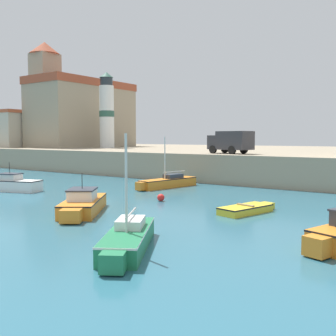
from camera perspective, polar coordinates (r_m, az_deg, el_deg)
quay_seawall at (r=55.11m, az=16.34°, el=1.20°), size 120.00×40.00×2.75m
motorboat_white_0 at (r=34.39m, az=-21.88°, el=-2.17°), size 5.57×2.93×2.35m
motorboat_orange_1 at (r=23.25m, az=-12.29°, el=-5.11°), size 4.59×5.68×2.33m
dinghy_yellow_2 at (r=23.23m, az=11.38°, el=-5.82°), size 2.24×4.19×0.52m
sailboat_green_4 at (r=15.58m, az=-5.83°, el=-10.07°), size 3.86×5.48×4.51m
sailboat_orange_6 at (r=34.12m, az=-0.03°, el=-2.06°), size 2.38×6.50×4.40m
mooring_buoy at (r=26.89m, az=-1.04°, el=-4.31°), size 0.50×0.50×0.50m
church at (r=68.17m, az=-13.04°, el=8.13°), size 13.12×17.72×17.61m
lighthouse at (r=60.16m, az=-8.88°, el=8.09°), size 2.23×2.23×11.27m
harbor_shed_mid_row at (r=68.61m, az=-22.13°, el=5.31°), size 7.07×4.63×5.91m
truck_on_quay at (r=39.21m, az=9.07°, el=3.85°), size 4.62×2.87×2.20m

